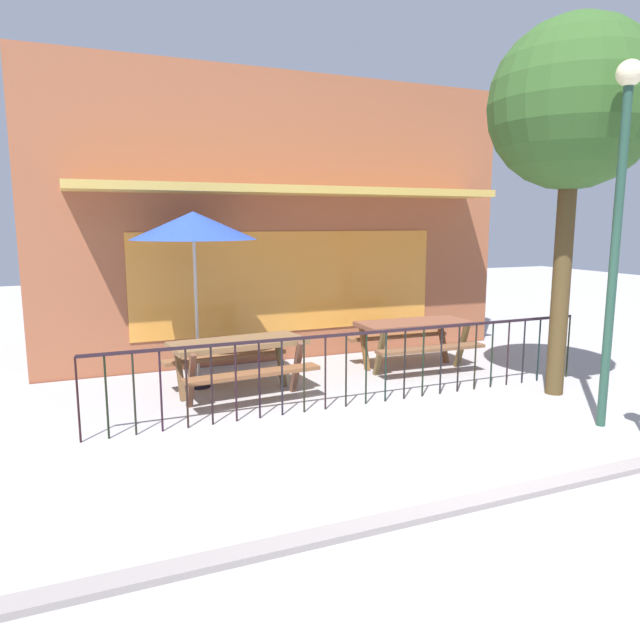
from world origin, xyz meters
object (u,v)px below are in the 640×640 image
Objects in this scene: street_lamp at (619,196)px; picnic_table_left at (238,352)px; picnic_table_right at (413,332)px; patio_umbrella at (193,227)px; street_tree at (573,107)px.

picnic_table_left is at bearing 141.96° from street_lamp.
picnic_table_left and picnic_table_right have the same top height.
picnic_table_left is 1.04× the size of picnic_table_right.
patio_umbrella reaches higher than picnic_table_left.
street_lamp is (0.58, -3.19, 2.03)m from picnic_table_right.
patio_umbrella is at bearing 153.12° from street_tree.
picnic_table_left is 1.86m from patio_umbrella.
patio_umbrella is 0.62× the size of street_lamp.
patio_umbrella is (-3.42, 0.29, 1.68)m from picnic_table_right.
picnic_table_right is 3.91m from street_tree.
picnic_table_right is at bearing -4.90° from patio_umbrella.
picnic_table_left is 3.03m from picnic_table_right.
patio_umbrella is 5.25m from street_tree.
picnic_table_right is 0.46× the size of street_lamp.
picnic_table_left is 5.41m from street_tree.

